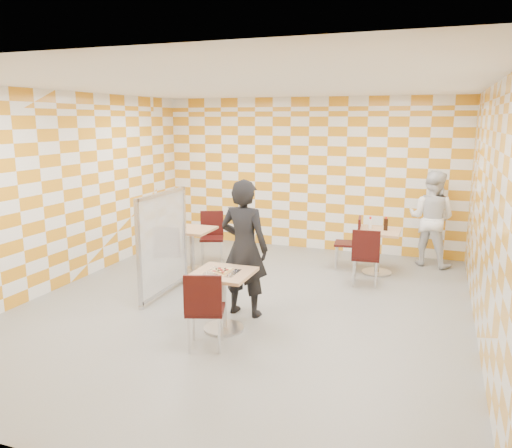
# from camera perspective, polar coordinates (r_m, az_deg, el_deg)

# --- Properties ---
(room_shell) EXTENTS (7.00, 7.00, 7.00)m
(room_shell) POSITION_cam_1_polar(r_m,az_deg,el_deg) (7.20, 0.19, 3.31)
(room_shell) COLOR gray
(room_shell) RESTS_ON ground
(main_table) EXTENTS (0.70, 0.70, 0.75)m
(main_table) POSITION_cam_1_polar(r_m,az_deg,el_deg) (6.20, -3.78, -7.60)
(main_table) COLOR tan
(main_table) RESTS_ON ground
(second_table) EXTENTS (0.70, 0.70, 0.75)m
(second_table) POSITION_cam_1_polar(r_m,az_deg,el_deg) (8.66, 13.77, -2.26)
(second_table) COLOR tan
(second_table) RESTS_ON ground
(empty_table) EXTENTS (0.70, 0.70, 0.75)m
(empty_table) POSITION_cam_1_polar(r_m,az_deg,el_deg) (8.61, -7.35, -2.10)
(empty_table) COLOR tan
(empty_table) RESTS_ON ground
(chair_main_front) EXTENTS (0.53, 0.54, 0.92)m
(chair_main_front) POSITION_cam_1_polar(r_m,az_deg,el_deg) (5.65, -5.94, -9.21)
(chair_main_front) COLOR black
(chair_main_front) RESTS_ON ground
(chair_second_front) EXTENTS (0.45, 0.46, 0.92)m
(chair_second_front) POSITION_cam_1_polar(r_m,az_deg,el_deg) (7.92, 12.44, -3.25)
(chair_second_front) COLOR black
(chair_second_front) RESTS_ON ground
(chair_second_side) EXTENTS (0.47, 0.46, 0.92)m
(chair_second_side) POSITION_cam_1_polar(r_m,az_deg,el_deg) (8.81, 10.99, -1.66)
(chair_second_side) COLOR black
(chair_second_side) RESTS_ON ground
(chair_empty_near) EXTENTS (0.52, 0.53, 0.92)m
(chair_empty_near) POSITION_cam_1_polar(r_m,az_deg,el_deg) (8.07, -10.01, -2.86)
(chair_empty_near) COLOR black
(chair_empty_near) RESTS_ON ground
(chair_empty_far) EXTENTS (0.55, 0.56, 0.92)m
(chair_empty_far) POSITION_cam_1_polar(r_m,az_deg,el_deg) (9.17, -5.07, -0.95)
(chair_empty_far) COLOR black
(chair_empty_far) RESTS_ON ground
(partition) EXTENTS (0.08, 1.38, 1.55)m
(partition) POSITION_cam_1_polar(r_m,az_deg,el_deg) (7.45, -10.55, -2.16)
(partition) COLOR white
(partition) RESTS_ON ground
(man_dark) EXTENTS (0.70, 0.50, 1.83)m
(man_dark) POSITION_cam_1_polar(r_m,az_deg,el_deg) (6.55, -1.36, -2.79)
(man_dark) COLOR black
(man_dark) RESTS_ON ground
(man_white) EXTENTS (0.98, 0.86, 1.70)m
(man_white) POSITION_cam_1_polar(r_m,az_deg,el_deg) (9.36, 19.40, 0.61)
(man_white) COLOR white
(man_white) RESTS_ON ground
(pizza_on_foil) EXTENTS (0.40, 0.40, 0.04)m
(pizza_on_foil) POSITION_cam_1_polar(r_m,az_deg,el_deg) (6.10, -3.87, -5.36)
(pizza_on_foil) COLOR silver
(pizza_on_foil) RESTS_ON main_table
(sport_bottle) EXTENTS (0.06, 0.06, 0.20)m
(sport_bottle) POSITION_cam_1_polar(r_m,az_deg,el_deg) (8.72, 12.92, 0.09)
(sport_bottle) COLOR white
(sport_bottle) RESTS_ON second_table
(soda_bottle) EXTENTS (0.07, 0.07, 0.23)m
(soda_bottle) POSITION_cam_1_polar(r_m,az_deg,el_deg) (8.61, 14.61, -0.04)
(soda_bottle) COLOR black
(soda_bottle) RESTS_ON second_table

